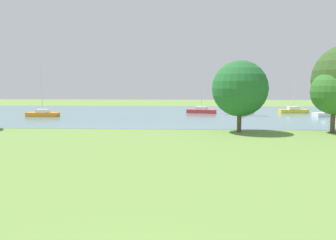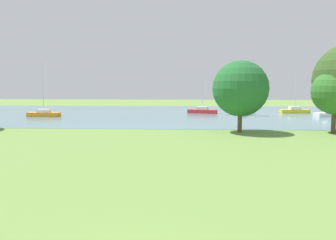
# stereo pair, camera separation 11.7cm
# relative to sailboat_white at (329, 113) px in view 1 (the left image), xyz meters

# --- Properties ---
(ground_plane) EXTENTS (160.00, 160.00, 0.00)m
(ground_plane) POSITION_rel_sailboat_white_xyz_m (-23.00, -24.09, -0.47)
(ground_plane) COLOR olive
(water_surface) EXTENTS (140.00, 40.00, 0.02)m
(water_surface) POSITION_rel_sailboat_white_xyz_m (-23.00, 3.91, -0.46)
(water_surface) COLOR slate
(water_surface) RESTS_ON ground
(sailboat_white) EXTENTS (5.03, 2.90, 7.88)m
(sailboat_white) POSITION_rel_sailboat_white_xyz_m (0.00, 0.00, 0.00)
(sailboat_white) COLOR white
(sailboat_white) RESTS_ON water_surface
(sailboat_red) EXTENTS (5.03, 2.90, 6.70)m
(sailboat_red) POSITION_rel_sailboat_white_xyz_m (-18.86, 5.06, -0.02)
(sailboat_red) COLOR red
(sailboat_red) RESTS_ON water_surface
(sailboat_orange) EXTENTS (4.86, 1.71, 8.08)m
(sailboat_orange) POSITION_rel_sailboat_white_xyz_m (-42.96, -2.19, 0.00)
(sailboat_orange) COLOR orange
(sailboat_orange) RESTS_ON water_surface
(sailboat_yellow) EXTENTS (4.92, 1.95, 5.93)m
(sailboat_yellow) POSITION_rel_sailboat_white_xyz_m (-3.26, 6.35, -0.02)
(sailboat_yellow) COLOR yellow
(sailboat_yellow) RESTS_ON water_surface
(tree_west_near) EXTENTS (5.65, 5.65, 7.26)m
(tree_west_near) POSITION_rel_sailboat_white_xyz_m (-16.08, -17.82, 3.96)
(tree_west_near) COLOR brown
(tree_west_near) RESTS_ON ground
(tree_east_far) EXTENTS (4.54, 4.54, 6.39)m
(tree_east_far) POSITION_rel_sailboat_white_xyz_m (-6.81, -17.91, 3.63)
(tree_east_far) COLOR brown
(tree_east_far) RESTS_ON ground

